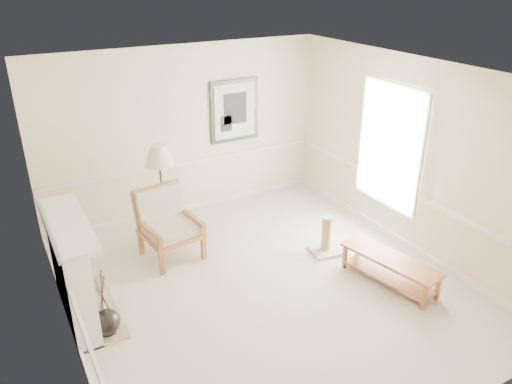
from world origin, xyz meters
The scene contains 8 objects.
ground centered at (0.00, 0.00, 0.00)m, with size 5.50×5.50×0.00m, color silver.
room centered at (0.14, 0.08, 1.87)m, with size 5.04×5.54×2.92m.
fireplace centered at (-2.34, 0.60, 0.64)m, with size 0.64×1.64×1.31m.
floor_vase centered at (-2.12, 0.06, 0.17)m, with size 0.31×0.31×0.92m.
armchair centered at (-0.84, 1.47, 0.56)m, with size 0.89×0.93×1.04m.
floor_lamp centered at (-0.70, 2.03, 1.35)m, with size 0.60×0.60×1.54m.
bench centered at (1.55, -0.77, 0.27)m, with size 0.72×1.48×0.41m.
scratching_post centered at (1.27, 0.32, 0.19)m, with size 0.50×0.50×0.61m.
Camera 1 is at (-2.87, -4.94, 4.04)m, focal length 35.00 mm.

